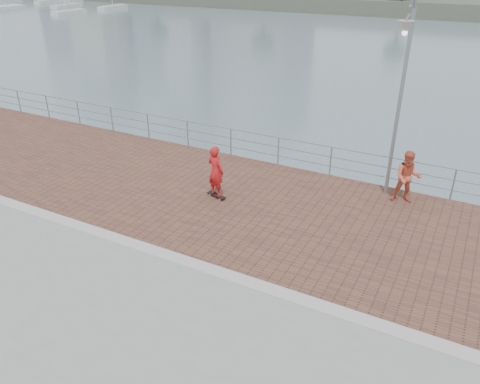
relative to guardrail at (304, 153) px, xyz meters
The scene contains 9 objects.
water 7.50m from the guardrail, 90.00° to the right, with size 400.00×400.00×0.00m, color slate.
brick_lane 3.47m from the guardrail, 90.00° to the right, with size 40.00×6.80×0.02m, color brown.
curb 7.03m from the guardrail, 90.00° to the right, with size 40.00×0.40×0.06m, color #B7B5AD.
guardrail is the anchor object (origin of this frame).
street_lamp 4.81m from the guardrail, 16.46° to the right, with size 0.43×1.25×5.91m.
skateboard 3.91m from the guardrail, 116.28° to the right, with size 0.76×0.38×0.08m.
skateboarder 3.87m from the guardrail, 116.28° to the right, with size 0.62×0.41×1.70m, color red.
bystander 3.91m from the guardrail, 12.68° to the right, with size 0.84×0.65×1.72m, color #D65B3F.
marina 96.50m from the guardrail, 144.55° to the left, with size 33.91×28.55×9.96m.
Camera 1 is at (5.44, -8.19, 7.15)m, focal length 35.00 mm.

